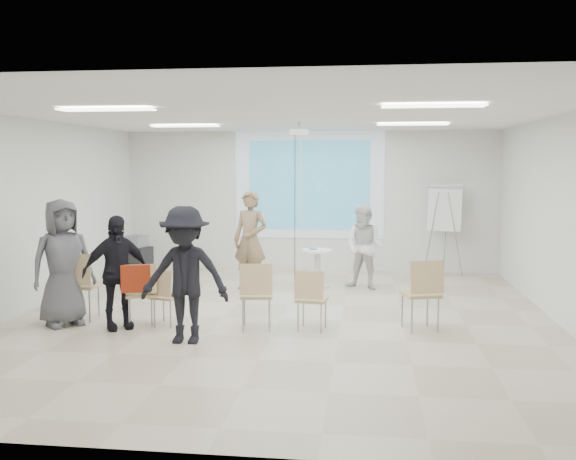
# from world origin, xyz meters

# --- Properties ---
(floor) EXTENTS (8.00, 9.00, 0.10)m
(floor) POSITION_xyz_m (0.00, 0.00, -0.05)
(floor) COLOR beige
(floor) RESTS_ON ground
(ceiling) EXTENTS (8.00, 9.00, 0.10)m
(ceiling) POSITION_xyz_m (0.00, 0.00, 3.05)
(ceiling) COLOR white
(ceiling) RESTS_ON wall_back
(wall_back) EXTENTS (8.00, 0.10, 3.00)m
(wall_back) POSITION_xyz_m (0.00, 4.55, 1.50)
(wall_back) COLOR silver
(wall_back) RESTS_ON floor
(wall_left) EXTENTS (0.10, 9.00, 3.00)m
(wall_left) POSITION_xyz_m (-4.05, 0.00, 1.50)
(wall_left) COLOR silver
(wall_left) RESTS_ON floor
(wall_right) EXTENTS (0.10, 9.00, 3.00)m
(wall_right) POSITION_xyz_m (4.05, 0.00, 1.50)
(wall_right) COLOR silver
(wall_right) RESTS_ON floor
(projection_halo) EXTENTS (3.20, 0.01, 2.30)m
(projection_halo) POSITION_xyz_m (0.00, 4.49, 1.85)
(projection_halo) COLOR silver
(projection_halo) RESTS_ON wall_back
(projection_image) EXTENTS (2.60, 0.01, 1.90)m
(projection_image) POSITION_xyz_m (0.00, 4.47, 1.85)
(projection_image) COLOR teal
(projection_image) RESTS_ON wall_back
(pedestal_table) EXTENTS (0.69, 0.69, 0.74)m
(pedestal_table) POSITION_xyz_m (0.34, 2.51, 0.41)
(pedestal_table) COLOR silver
(pedestal_table) RESTS_ON floor
(player_left) EXTENTS (0.87, 0.71, 2.05)m
(player_left) POSITION_xyz_m (-0.87, 2.21, 1.03)
(player_left) COLOR #927859
(player_left) RESTS_ON floor
(player_right) EXTENTS (1.02, 0.92, 1.73)m
(player_right) POSITION_xyz_m (1.21, 2.51, 0.86)
(player_right) COLOR white
(player_right) RESTS_ON floor
(controller_left) EXTENTS (0.07, 0.12, 0.04)m
(controller_left) POSITION_xyz_m (-0.69, 2.46, 1.35)
(controller_left) COLOR white
(controller_left) RESTS_ON player_left
(controller_right) EXTENTS (0.07, 0.11, 0.04)m
(controller_right) POSITION_xyz_m (1.03, 2.76, 1.17)
(controller_right) COLOR silver
(controller_right) RESTS_ON player_right
(chair_far_left) EXTENTS (0.50, 0.54, 1.01)m
(chair_far_left) POSITION_xyz_m (-2.93, -0.46, 0.59)
(chair_far_left) COLOR tan
(chair_far_left) RESTS_ON floor
(chair_left_mid) EXTENTS (0.55, 0.57, 0.91)m
(chair_left_mid) POSITION_xyz_m (-1.89, -0.71, 0.54)
(chair_left_mid) COLOR tan
(chair_left_mid) RESTS_ON floor
(chair_left_inner) EXTENTS (0.47, 0.49, 0.82)m
(chair_left_inner) POSITION_xyz_m (-1.60, -0.60, 0.48)
(chair_left_inner) COLOR tan
(chair_left_inner) RESTS_ON floor
(chair_center) EXTENTS (0.51, 0.53, 0.95)m
(chair_center) POSITION_xyz_m (-0.26, -0.68, 0.56)
(chair_center) COLOR tan
(chair_center) RESTS_ON floor
(chair_right_inner) EXTENTS (0.45, 0.47, 0.85)m
(chair_right_inner) POSITION_xyz_m (0.49, -0.63, 0.50)
(chair_right_inner) COLOR tan
(chair_right_inner) RESTS_ON floor
(chair_right_far) EXTENTS (0.59, 0.62, 1.00)m
(chair_right_far) POSITION_xyz_m (2.02, -0.45, 0.59)
(chair_right_far) COLOR tan
(chair_right_far) RESTS_ON floor
(red_jacket) EXTENTS (0.41, 0.22, 0.38)m
(red_jacket) POSITION_xyz_m (-1.92, -0.85, 0.72)
(red_jacket) COLOR #992A12
(red_jacket) RESTS_ON chair_left_mid
(laptop) EXTENTS (0.34, 0.29, 0.02)m
(laptop) POSITION_xyz_m (-1.58, -0.52, 0.44)
(laptop) COLOR black
(laptop) RESTS_ON chair_left_inner
(audience_left) EXTENTS (1.23, 1.15, 1.83)m
(audience_left) POSITION_xyz_m (-2.20, -0.83, 0.91)
(audience_left) COLOR black
(audience_left) RESTS_ON floor
(audience_mid) EXTENTS (1.29, 0.71, 2.00)m
(audience_mid) POSITION_xyz_m (-1.06, -1.39, 1.00)
(audience_mid) COLOR black
(audience_mid) RESTS_ON floor
(audience_outer) EXTENTS (1.16, 1.16, 2.02)m
(audience_outer) POSITION_xyz_m (-3.03, -0.73, 1.01)
(audience_outer) COLOR #59595E
(audience_outer) RESTS_ON floor
(flipchart_easel) EXTENTS (0.79, 0.62, 1.88)m
(flipchart_easel) POSITION_xyz_m (2.82, 4.14, 1.38)
(flipchart_easel) COLOR gray
(flipchart_easel) RESTS_ON floor
(av_cart) EXTENTS (0.66, 0.60, 0.81)m
(av_cart) POSITION_xyz_m (-3.54, 3.56, 0.37)
(av_cart) COLOR black
(av_cart) RESTS_ON floor
(ceiling_projector) EXTENTS (0.30, 0.25, 3.00)m
(ceiling_projector) POSITION_xyz_m (0.10, 1.49, 2.69)
(ceiling_projector) COLOR white
(ceiling_projector) RESTS_ON ceiling
(fluor_panel_nw) EXTENTS (1.20, 0.30, 0.02)m
(fluor_panel_nw) POSITION_xyz_m (-2.00, 2.00, 2.97)
(fluor_panel_nw) COLOR white
(fluor_panel_nw) RESTS_ON ceiling
(fluor_panel_ne) EXTENTS (1.20, 0.30, 0.02)m
(fluor_panel_ne) POSITION_xyz_m (2.00, 2.00, 2.97)
(fluor_panel_ne) COLOR white
(fluor_panel_ne) RESTS_ON ceiling
(fluor_panel_sw) EXTENTS (1.20, 0.30, 0.02)m
(fluor_panel_sw) POSITION_xyz_m (-2.00, -1.50, 2.97)
(fluor_panel_sw) COLOR white
(fluor_panel_sw) RESTS_ON ceiling
(fluor_panel_se) EXTENTS (1.20, 0.30, 0.02)m
(fluor_panel_se) POSITION_xyz_m (2.00, -1.50, 2.97)
(fluor_panel_se) COLOR white
(fluor_panel_se) RESTS_ON ceiling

